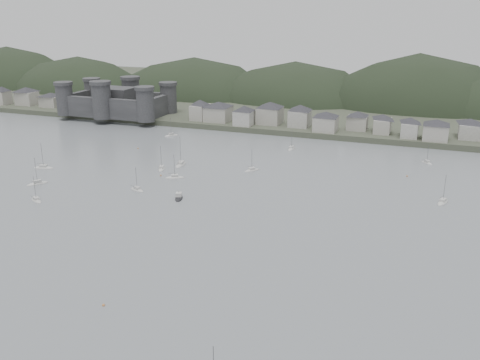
% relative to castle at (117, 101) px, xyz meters
% --- Properties ---
extents(ground, '(900.00, 900.00, 0.00)m').
position_rel_castle_xyz_m(ground, '(120.00, -179.80, -10.96)').
color(ground, slate).
rests_on(ground, ground).
extents(far_shore_land, '(900.00, 250.00, 3.00)m').
position_rel_castle_xyz_m(far_shore_land, '(120.00, 115.20, -9.46)').
color(far_shore_land, '#383D2D').
rests_on(far_shore_land, ground).
extents(forested_ridge, '(851.55, 103.94, 102.57)m').
position_rel_castle_xyz_m(forested_ridge, '(124.83, 89.60, -22.25)').
color(forested_ridge, black).
rests_on(forested_ridge, ground).
extents(castle, '(66.00, 43.00, 20.00)m').
position_rel_castle_xyz_m(castle, '(0.00, 0.00, 0.00)').
color(castle, '#2F2F31').
rests_on(castle, far_shore_land).
extents(waterfront_town, '(451.48, 28.46, 12.92)m').
position_rel_castle_xyz_m(waterfront_town, '(170.59, 3.54, -2.30)').
color(waterfront_town, '#9E9A90').
rests_on(waterfront_town, far_shore_land).
extents(moored_fleet, '(256.73, 176.77, 13.72)m').
position_rel_castle_xyz_m(moored_fleet, '(100.85, -109.79, -10.79)').
color(moored_fleet, beige).
rests_on(moored_fleet, ground).
extents(motor_launch_far, '(5.04, 7.83, 3.77)m').
position_rel_castle_xyz_m(motor_launch_far, '(100.50, -115.31, -10.67)').
color(motor_launch_far, black).
rests_on(motor_launch_far, ground).
extents(mooring_buoys, '(150.79, 126.30, 0.70)m').
position_rel_castle_xyz_m(mooring_buoys, '(124.72, -105.67, -10.81)').
color(mooring_buoys, '#C27940').
rests_on(mooring_buoys, ground).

